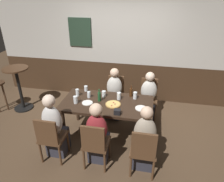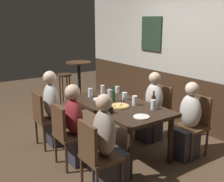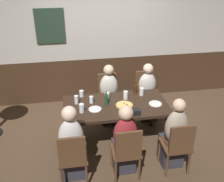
# 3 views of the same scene
# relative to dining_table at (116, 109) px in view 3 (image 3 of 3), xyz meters

# --- Properties ---
(ground_plane) EXTENTS (12.00, 12.00, 0.00)m
(ground_plane) POSITION_rel_dining_table_xyz_m (0.00, 0.00, -0.66)
(ground_plane) COLOR #4C3826
(wall_back) EXTENTS (6.40, 0.13, 2.60)m
(wall_back) POSITION_rel_dining_table_xyz_m (-0.01, 1.65, 0.64)
(wall_back) COLOR #3D2819
(wall_back) RESTS_ON ground_plane
(dining_table) EXTENTS (1.70, 0.88, 0.74)m
(dining_table) POSITION_rel_dining_table_xyz_m (0.00, 0.00, 0.00)
(dining_table) COLOR black
(dining_table) RESTS_ON ground_plane
(chair_right_near) EXTENTS (0.40, 0.40, 0.88)m
(chair_right_near) POSITION_rel_dining_table_xyz_m (0.75, -0.86, -0.16)
(chair_right_near) COLOR #513521
(chair_right_near) RESTS_ON ground_plane
(chair_right_far) EXTENTS (0.40, 0.40, 0.88)m
(chair_right_far) POSITION_rel_dining_table_xyz_m (0.75, 0.86, -0.16)
(chair_right_far) COLOR #513521
(chair_right_far) RESTS_ON ground_plane
(chair_mid_far) EXTENTS (0.40, 0.40, 0.88)m
(chair_mid_far) POSITION_rel_dining_table_xyz_m (0.00, 0.86, -0.16)
(chair_mid_far) COLOR #513521
(chair_mid_far) RESTS_ON ground_plane
(chair_mid_near) EXTENTS (0.40, 0.40, 0.88)m
(chair_mid_near) POSITION_rel_dining_table_xyz_m (0.00, -0.86, -0.16)
(chair_mid_near) COLOR #513521
(chair_mid_near) RESTS_ON ground_plane
(chair_left_near) EXTENTS (0.40, 0.40, 0.88)m
(chair_left_near) POSITION_rel_dining_table_xyz_m (-0.75, -0.86, -0.16)
(chair_left_near) COLOR #513521
(chair_left_near) RESTS_ON ground_plane
(person_right_near) EXTENTS (0.34, 0.37, 1.17)m
(person_right_near) POSITION_rel_dining_table_xyz_m (0.75, -0.69, -0.16)
(person_right_near) COLOR #2D2D38
(person_right_near) RESTS_ON ground_plane
(person_right_far) EXTENTS (0.34, 0.37, 1.11)m
(person_right_far) POSITION_rel_dining_table_xyz_m (0.75, 0.69, -0.19)
(person_right_far) COLOR #2D2D38
(person_right_far) RESTS_ON ground_plane
(person_mid_far) EXTENTS (0.34, 0.37, 1.14)m
(person_mid_far) POSITION_rel_dining_table_xyz_m (-0.00, 0.69, -0.18)
(person_mid_far) COLOR #2D2D38
(person_mid_far) RESTS_ON ground_plane
(person_mid_near) EXTENTS (0.34, 0.37, 1.14)m
(person_mid_near) POSITION_rel_dining_table_xyz_m (0.00, -0.69, -0.18)
(person_mid_near) COLOR #2D2D38
(person_mid_near) RESTS_ON ground_plane
(person_left_near) EXTENTS (0.34, 0.37, 1.20)m
(person_left_near) POSITION_rel_dining_table_xyz_m (-0.75, -0.70, -0.15)
(person_left_near) COLOR #2D2D38
(person_left_near) RESTS_ON ground_plane
(pizza) EXTENTS (0.28, 0.28, 0.03)m
(pizza) POSITION_rel_dining_table_xyz_m (0.13, -0.06, 0.09)
(pizza) COLOR tan
(pizza) RESTS_ON dining_table
(beer_glass_tall) EXTENTS (0.07, 0.07, 0.14)m
(beer_glass_tall) POSITION_rel_dining_table_xyz_m (0.50, 0.25, 0.14)
(beer_glass_tall) COLOR silver
(beer_glass_tall) RESTS_ON dining_table
(pint_glass_stout) EXTENTS (0.06, 0.06, 0.12)m
(pint_glass_stout) POSITION_rel_dining_table_xyz_m (-0.39, 0.12, 0.13)
(pint_glass_stout) COLOR silver
(pint_glass_stout) RESTS_ON dining_table
(pint_glass_pale) EXTENTS (0.08, 0.08, 0.14)m
(pint_glass_pale) POSITION_rel_dining_table_xyz_m (0.20, 0.16, 0.14)
(pint_glass_pale) COLOR silver
(pint_glass_pale) RESTS_ON dining_table
(highball_clear) EXTENTS (0.08, 0.08, 0.12)m
(highball_clear) POSITION_rel_dining_table_xyz_m (-0.11, 0.21, 0.13)
(highball_clear) COLOR silver
(highball_clear) RESTS_ON dining_table
(beer_glass_half) EXTENTS (0.07, 0.07, 0.14)m
(beer_glass_half) POSITION_rel_dining_table_xyz_m (-0.63, 0.14, 0.14)
(beer_glass_half) COLOR silver
(beer_glass_half) RESTS_ON dining_table
(tumbler_water) EXTENTS (0.07, 0.07, 0.11)m
(tumbler_water) POSITION_rel_dining_table_xyz_m (-0.53, 0.38, 0.13)
(tumbler_water) COLOR silver
(tumbler_water) RESTS_ON dining_table
(pint_glass_amber) EXTENTS (0.08, 0.08, 0.14)m
(pint_glass_amber) POSITION_rel_dining_table_xyz_m (-0.56, -0.14, 0.15)
(pint_glass_amber) COLOR silver
(pint_glass_amber) RESTS_ON dining_table
(beer_bottle_green) EXTENTS (0.06, 0.06, 0.24)m
(beer_bottle_green) POSITION_rel_dining_table_xyz_m (-0.15, 0.03, 0.18)
(beer_bottle_green) COLOR #194723
(beer_bottle_green) RESTS_ON dining_table
(beer_bottle_brown) EXTENTS (0.06, 0.06, 0.23)m
(beer_bottle_brown) POSITION_rel_dining_table_xyz_m (0.41, 0.33, 0.17)
(beer_bottle_brown) COLOR #42230F
(beer_bottle_brown) RESTS_ON dining_table
(plate_white_large) EXTENTS (0.21, 0.21, 0.01)m
(plate_white_large) POSITION_rel_dining_table_xyz_m (0.64, -0.09, 0.09)
(plate_white_large) COLOR white
(plate_white_large) RESTS_ON dining_table
(plate_white_small) EXTENTS (0.20, 0.20, 0.01)m
(plate_white_small) POSITION_rel_dining_table_xyz_m (-0.35, -0.10, 0.09)
(plate_white_small) COLOR white
(plate_white_small) RESTS_ON dining_table
(condiment_caddy) EXTENTS (0.11, 0.09, 0.09)m
(condiment_caddy) POSITION_rel_dining_table_xyz_m (0.26, -0.35, 0.13)
(condiment_caddy) COLOR black
(condiment_caddy) RESTS_ON dining_table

